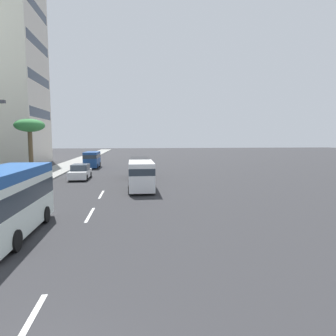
% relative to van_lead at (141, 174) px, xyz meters
% --- Properties ---
extents(ground_plane, '(198.00, 198.00, 0.00)m').
position_rel_van_lead_xyz_m(ground_plane, '(11.65, 3.13, -1.39)').
color(ground_plane, '#2D2D30').
extents(sidewalk_right, '(162.00, 3.91, 0.15)m').
position_rel_van_lead_xyz_m(sidewalk_right, '(11.65, 11.03, -1.31)').
color(sidewalk_right, gray).
rests_on(sidewalk_right, ground_plane).
extents(lane_stripe_near, '(3.20, 0.16, 0.01)m').
position_rel_van_lead_xyz_m(lane_stripe_near, '(-17.53, 3.13, -1.38)').
color(lane_stripe_near, silver).
rests_on(lane_stripe_near, ground_plane).
extents(lane_stripe_mid, '(3.20, 0.16, 0.01)m').
position_rel_van_lead_xyz_m(lane_stripe_mid, '(-7.36, 3.13, -1.38)').
color(lane_stripe_mid, silver).
rests_on(lane_stripe_mid, ground_plane).
extents(lane_stripe_far, '(3.20, 0.16, 0.01)m').
position_rel_van_lead_xyz_m(lane_stripe_far, '(-1.30, 3.13, -1.38)').
color(lane_stripe_far, silver).
rests_on(lane_stripe_far, ground_plane).
extents(van_lead, '(4.90, 2.13, 2.42)m').
position_rel_van_lead_xyz_m(van_lead, '(0.00, 0.00, 0.00)').
color(van_lead, white).
rests_on(van_lead, ground_plane).
extents(van_second, '(5.07, 2.12, 2.22)m').
position_rel_van_lead_xyz_m(van_second, '(8.02, -0.06, -0.11)').
color(van_second, black).
rests_on(van_second, ground_plane).
extents(van_third, '(5.02, 2.06, 2.38)m').
position_rel_van_lead_xyz_m(van_third, '(19.97, 6.68, -0.02)').
color(van_third, '#1E478C').
rests_on(van_third, ground_plane).
extents(car_fourth, '(4.39, 1.89, 1.59)m').
position_rel_van_lead_xyz_m(car_fourth, '(7.84, 6.28, -0.63)').
color(car_fourth, white).
rests_on(car_fourth, ground_plane).
extents(minibus_fifth, '(6.67, 2.36, 3.02)m').
position_rel_van_lead_xyz_m(minibus_fifth, '(-10.61, 6.22, 0.27)').
color(minibus_fifth, silver).
rests_on(minibus_fifth, ground_plane).
extents(palm_tree, '(3.15, 3.15, 6.32)m').
position_rel_van_lead_xyz_m(palm_tree, '(9.57, 11.83, 4.15)').
color(palm_tree, brown).
rests_on(palm_tree, sidewalk_right).
extents(office_tower_far, '(12.18, 11.72, 31.71)m').
position_rel_van_lead_xyz_m(office_tower_far, '(28.38, 21.98, 14.47)').
color(office_tower_far, silver).
rests_on(office_tower_far, ground_plane).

